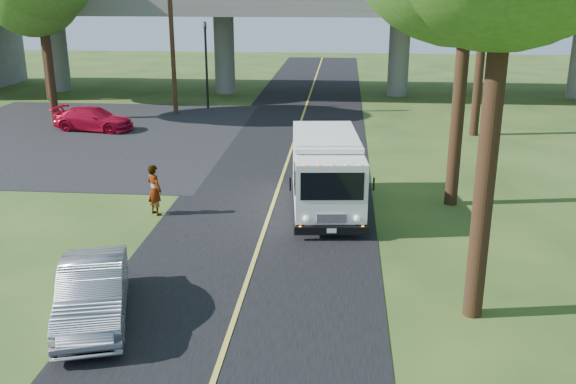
# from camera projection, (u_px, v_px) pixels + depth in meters

# --- Properties ---
(ground) EXTENTS (120.00, 120.00, 0.00)m
(ground) POSITION_uv_depth(u_px,v_px,m) (232.00, 325.00, 14.52)
(ground) COLOR #294418
(ground) RESTS_ON ground
(road) EXTENTS (7.00, 90.00, 0.02)m
(road) POSITION_uv_depth(u_px,v_px,m) (278.00, 190.00, 23.98)
(road) COLOR black
(road) RESTS_ON ground
(parking_lot) EXTENTS (16.00, 18.00, 0.01)m
(parking_lot) POSITION_uv_depth(u_px,v_px,m) (78.00, 136.00, 32.48)
(parking_lot) COLOR black
(parking_lot) RESTS_ON ground
(lane_line) EXTENTS (0.12, 90.00, 0.01)m
(lane_line) POSITION_uv_depth(u_px,v_px,m) (278.00, 189.00, 23.98)
(lane_line) COLOR gold
(lane_line) RESTS_ON road
(overpass) EXTENTS (54.00, 10.00, 7.30)m
(overpass) POSITION_uv_depth(u_px,v_px,m) (311.00, 27.00, 43.40)
(overpass) COLOR slate
(overpass) RESTS_ON ground
(traffic_signal) EXTENTS (0.18, 0.22, 5.20)m
(traffic_signal) POSITION_uv_depth(u_px,v_px,m) (206.00, 56.00, 38.65)
(traffic_signal) COLOR black
(traffic_signal) RESTS_ON ground
(utility_pole) EXTENTS (1.60, 0.26, 9.00)m
(utility_pole) POSITION_uv_depth(u_px,v_px,m) (172.00, 34.00, 36.44)
(utility_pole) COLOR #472D19
(utility_pole) RESTS_ON ground
(step_van) EXTENTS (2.74, 6.13, 2.50)m
(step_van) POSITION_uv_depth(u_px,v_px,m) (326.00, 171.00, 21.60)
(step_van) COLOR white
(step_van) RESTS_ON ground
(red_sedan) EXTENTS (4.43, 2.32, 1.23)m
(red_sedan) POSITION_uv_depth(u_px,v_px,m) (93.00, 119.00, 33.58)
(red_sedan) COLOR #B30B26
(red_sedan) RESTS_ON ground
(silver_sedan) EXTENTS (2.56, 4.34, 1.35)m
(silver_sedan) POSITION_uv_depth(u_px,v_px,m) (93.00, 293.00, 14.57)
(silver_sedan) COLOR gray
(silver_sedan) RESTS_ON ground
(pedestrian) EXTENTS (0.75, 0.71, 1.72)m
(pedestrian) POSITION_uv_depth(u_px,v_px,m) (155.00, 190.00, 21.22)
(pedestrian) COLOR gray
(pedestrian) RESTS_ON ground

